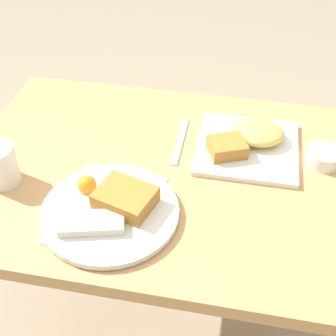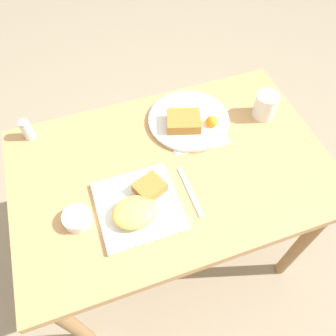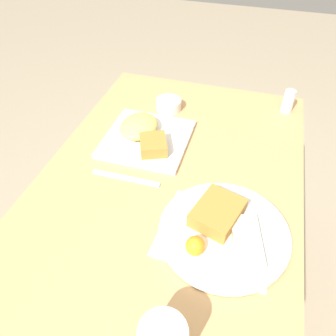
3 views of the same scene
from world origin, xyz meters
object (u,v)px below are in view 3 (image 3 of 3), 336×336
Objects in this scene: plate_oval_far at (223,229)px; butter_knife at (126,178)px; salt_shaker at (288,103)px; sauce_ramekin at (169,104)px; plate_square_near at (145,135)px.

butter_knife is (-0.10, -0.29, -0.02)m from plate_oval_far.
sauce_ramekin is at bearing -75.23° from salt_shaker.
salt_shaker reaches higher than sauce_ramekin.
plate_square_near is 3.21× the size of salt_shaker.
salt_shaker is at bearing 125.06° from plate_square_near.
sauce_ramekin is at bearing -150.02° from plate_oval_far.
butter_knife is at bearing -110.07° from plate_oval_far.
salt_shaker is (-0.57, 0.13, 0.02)m from plate_oval_far.
sauce_ramekin is 0.44× the size of butter_knife.
plate_oval_far is 0.31m from butter_knife.
salt_shaker is at bearing 167.70° from plate_oval_far.
butter_knife is at bearing -41.22° from salt_shaker.
plate_square_near is 1.30× the size of butter_knife.
plate_square_near reaches higher than plate_oval_far.
plate_square_near reaches higher than butter_knife.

